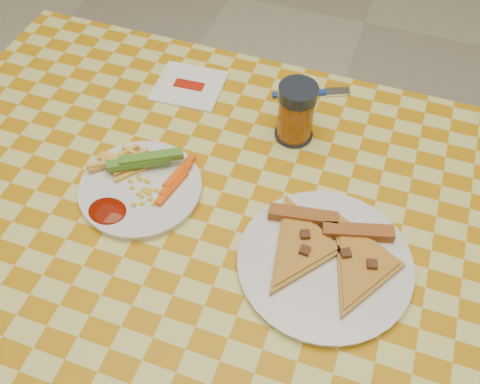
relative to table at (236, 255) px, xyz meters
name	(u,v)px	position (x,y,z in m)	size (l,w,h in m)	color
ground	(238,383)	(0.00, 0.00, -0.68)	(8.00, 8.00, 0.00)	beige
table	(236,255)	(0.00, 0.00, 0.00)	(1.28, 0.88, 0.76)	white
plate_left	(141,189)	(-0.18, 0.02, 0.08)	(0.21, 0.21, 0.01)	silver
plate_right	(324,264)	(0.15, -0.01, 0.08)	(0.27, 0.27, 0.01)	silver
fries_veggies	(139,175)	(-0.19, 0.04, 0.10)	(0.20, 0.18, 0.04)	#F1A94C
pizza_slices	(329,250)	(0.15, 0.00, 0.09)	(0.28, 0.25, 0.02)	gold
drink_glass	(296,113)	(0.03, 0.24, 0.13)	(0.07, 0.07, 0.12)	black
napkin	(189,86)	(-0.21, 0.30, 0.08)	(0.14, 0.13, 0.01)	white
fork	(312,93)	(0.03, 0.36, 0.08)	(0.15, 0.08, 0.01)	navy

